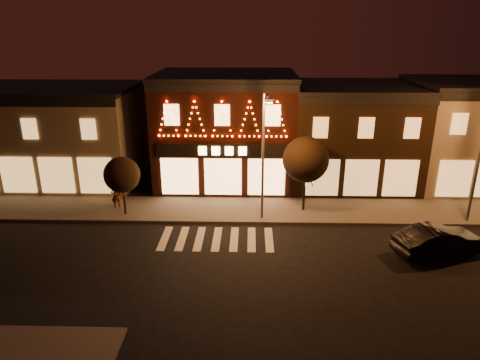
{
  "coord_description": "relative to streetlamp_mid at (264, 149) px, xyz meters",
  "views": [
    {
      "loc": [
        1.92,
        -18.23,
        11.63
      ],
      "look_at": [
        1.33,
        4.0,
        3.61
      ],
      "focal_mm": 32.44,
      "sensor_mm": 36.0,
      "label": 1
    }
  ],
  "objects": [
    {
      "name": "building_left",
      "position": [
        -15.68,
        7.54,
        -1.05
      ],
      "size": [
        12.2,
        8.28,
        7.3
      ],
      "color": "#6E624E",
      "rests_on": "ground"
    },
    {
      "name": "tree_right",
      "position": [
        2.7,
        1.54,
        -1.13
      ],
      "size": [
        2.93,
        2.93,
        4.9
      ],
      "rotation": [
        0.0,
        0.0,
        -0.08
      ],
      "color": "black",
      "rests_on": "sidewalk_far"
    },
    {
      "name": "dark_sedan",
      "position": [
        9.26,
        -3.89,
        -3.91
      ],
      "size": [
        5.14,
        3.0,
        1.6
      ],
      "primitive_type": "imported",
      "rotation": [
        0.0,
        0.0,
        1.86
      ],
      "color": "black",
      "rests_on": "ground"
    },
    {
      "name": "sidewalk_far",
      "position": [
        -0.68,
        1.54,
        -4.63
      ],
      "size": [
        44.0,
        4.0,
        0.15
      ],
      "primitive_type": "cube",
      "color": "#47423D",
      "rests_on": "ground"
    },
    {
      "name": "building_right_b",
      "position": [
        15.82,
        7.54,
        -0.79
      ],
      "size": [
        9.2,
        8.28,
        7.8
      ],
      "color": "#6E624E",
      "rests_on": "ground"
    },
    {
      "name": "tree_left",
      "position": [
        -8.79,
        0.59,
        -1.92
      ],
      "size": [
        2.26,
        2.26,
        3.77
      ],
      "rotation": [
        0.0,
        0.0,
        0.22
      ],
      "color": "black",
      "rests_on": "sidewalk_far"
    },
    {
      "name": "building_pulp",
      "position": [
        -2.68,
        7.52,
        -0.54
      ],
      "size": [
        10.2,
        8.34,
        8.3
      ],
      "color": "black",
      "rests_on": "ground"
    },
    {
      "name": "ground",
      "position": [
        -2.68,
        -6.46,
        -4.71
      ],
      "size": [
        120.0,
        120.0,
        0.0
      ],
      "primitive_type": "plane",
      "color": "black",
      "rests_on": "ground"
    },
    {
      "name": "pedestrian",
      "position": [
        -9.61,
        1.53,
        -3.7
      ],
      "size": [
        0.74,
        0.63,
        1.71
      ],
      "primitive_type": "imported",
      "rotation": [
        0.0,
        0.0,
        3.56
      ],
      "color": "gray",
      "rests_on": "sidewalk_far"
    },
    {
      "name": "building_right_a",
      "position": [
        6.82,
        7.54,
        -0.94
      ],
      "size": [
        9.2,
        8.28,
        7.5
      ],
      "color": "black",
      "rests_on": "ground"
    },
    {
      "name": "streetlamp_mid",
      "position": [
        0.0,
        0.0,
        0.0
      ],
      "size": [
        0.58,
        1.78,
        7.77
      ],
      "rotation": [
        0.0,
        0.0,
        -0.16
      ],
      "color": "#59595E",
      "rests_on": "sidewalk_far"
    }
  ]
}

